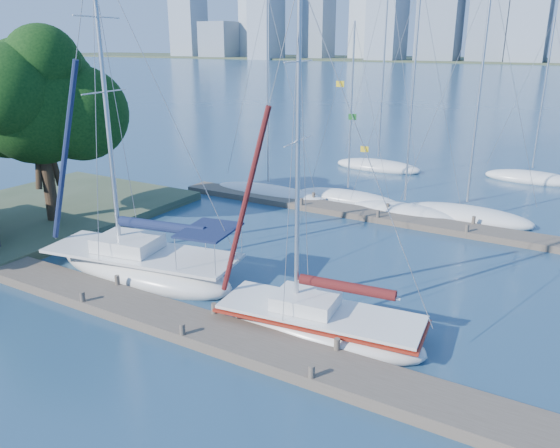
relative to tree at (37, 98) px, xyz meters
The scene contains 12 objects.
ground 16.89m from the tree, 19.67° to the right, with size 700.00×700.00×0.00m, color navy.
near_dock 16.81m from the tree, 19.67° to the right, with size 26.00×2.00×0.40m, color #51473B.
far_dock 20.87m from the tree, 33.48° to the left, with size 30.00×1.80×0.36m, color #51473B.
tree is the anchor object (origin of this frame).
sailboat_navy 11.12m from the tree, 14.64° to the right, with size 9.96×4.70×14.36m.
sailboat_maroon 19.38m from the tree, ahead, with size 8.06×3.41×12.34m.
bg_boat_0 15.33m from the tree, 59.88° to the left, with size 8.77×4.22×13.28m.
bg_boat_1 19.37m from the tree, 48.52° to the left, with size 7.34×4.48×11.50m.
bg_boat_2 21.49m from the tree, 37.17° to the left, with size 6.78×4.38×13.56m.
bg_boat_3 24.68m from the tree, 34.03° to the left, with size 8.02×4.85×13.81m.
bg_boat_6 26.51m from the tree, 66.21° to the left, with size 7.58×4.39×15.73m.
bg_boat_7 34.15m from the tree, 49.44° to the left, with size 6.85×3.00×11.98m.
Camera 1 is at (11.32, -13.52, 9.97)m, focal length 35.00 mm.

